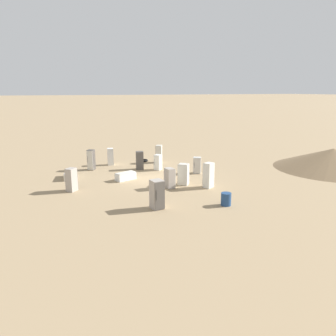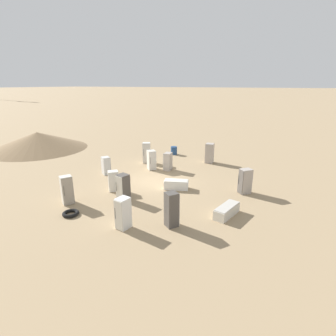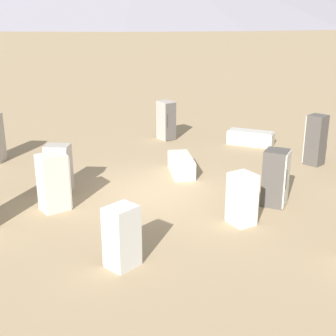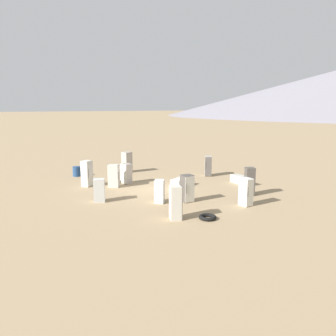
% 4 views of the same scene
% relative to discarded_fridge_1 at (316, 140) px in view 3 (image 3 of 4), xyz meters
% --- Properties ---
extents(ground_plane, '(1000.00, 1000.00, 0.00)m').
position_rel_discarded_fridge_1_xyz_m(ground_plane, '(4.00, -5.34, -0.94)').
color(ground_plane, '#9E8460').
extents(discarded_fridge_1, '(0.83, 0.85, 1.88)m').
position_rel_discarded_fridge_1_xyz_m(discarded_fridge_1, '(0.00, 0.00, 0.00)').
color(discarded_fridge_1, '#4C4742').
rests_on(discarded_fridge_1, ground_plane).
extents(discarded_fridge_3, '(0.88, 0.86, 1.45)m').
position_rel_discarded_fridge_1_xyz_m(discarded_fridge_3, '(8.36, -5.17, -0.21)').
color(discarded_fridge_3, silver).
rests_on(discarded_fridge_3, ground_plane).
extents(discarded_fridge_4, '(1.00, 1.00, 1.67)m').
position_rel_discarded_fridge_1_xyz_m(discarded_fridge_4, '(5.62, -7.91, -0.11)').
color(discarded_fridge_4, beige).
rests_on(discarded_fridge_4, ground_plane).
extents(discarded_fridge_6, '(0.93, 0.93, 1.71)m').
position_rel_discarded_fridge_1_xyz_m(discarded_fridge_6, '(-2.63, -6.08, -0.08)').
color(discarded_fridge_6, '#A89E93').
rests_on(discarded_fridge_6, ground_plane).
extents(discarded_fridge_7, '(0.82, 0.83, 1.69)m').
position_rel_discarded_fridge_1_xyz_m(discarded_fridge_7, '(4.19, -1.63, -0.10)').
color(discarded_fridge_7, '#4C4742').
rests_on(discarded_fridge_7, ground_plane).
extents(discarded_fridge_8, '(1.83, 1.22, 0.64)m').
position_rel_discarded_fridge_1_xyz_m(discarded_fridge_8, '(1.87, -4.76, -0.62)').
color(discarded_fridge_8, white).
rests_on(discarded_fridge_8, ground_plane).
extents(discarded_fridge_9, '(1.11, 2.04, 0.61)m').
position_rel_discarded_fridge_1_xyz_m(discarded_fridge_9, '(-2.33, -2.35, -0.63)').
color(discarded_fridge_9, beige).
rests_on(discarded_fridge_9, ground_plane).
extents(discarded_fridge_10, '(0.67, 0.80, 1.53)m').
position_rel_discarded_fridge_1_xyz_m(discarded_fridge_10, '(4.25, -8.31, -0.17)').
color(discarded_fridge_10, '#A89E93').
rests_on(discarded_fridge_10, ground_plane).
extents(discarded_fridge_11, '(0.89, 0.88, 1.43)m').
position_rel_discarded_fridge_1_xyz_m(discarded_fridge_11, '(5.65, -2.57, -0.23)').
color(discarded_fridge_11, silver).
rests_on(discarded_fridge_11, ground_plane).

